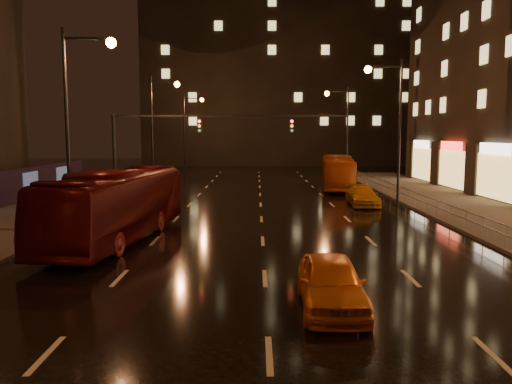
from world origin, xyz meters
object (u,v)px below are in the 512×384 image
(taxi_far, at_px, (362,196))
(bus_red, at_px, (117,205))
(bus_curb, at_px, (337,172))
(taxi_near, at_px, (331,283))

(taxi_far, bearing_deg, bus_red, -139.58)
(bus_red, relative_size, bus_curb, 1.09)
(bus_red, bearing_deg, taxi_near, -40.35)
(bus_red, distance_m, taxi_near, 12.62)
(bus_curb, bearing_deg, taxi_near, -92.86)
(bus_red, xyz_separation_m, bus_curb, (13.73, 21.84, -0.14))
(bus_red, distance_m, bus_curb, 25.80)
(taxi_near, bearing_deg, bus_curb, 82.04)
(bus_red, distance_m, taxi_far, 17.91)
(taxi_near, bearing_deg, taxi_far, 77.23)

